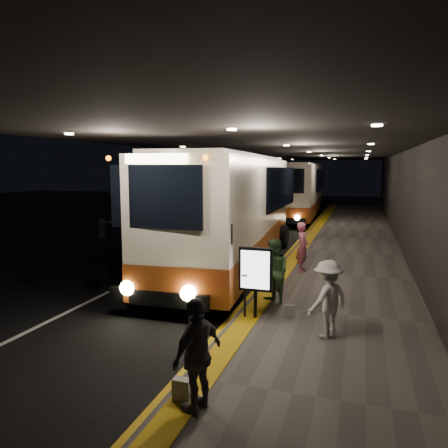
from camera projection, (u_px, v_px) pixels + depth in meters
The scene contains 18 objects.
ground at pixel (198, 275), 15.07m from camera, with size 90.00×90.00×0.00m, color black.
lane_line_white at pixel (200, 247), 20.33m from camera, with size 0.12×50.00×0.01m, color silver.
kerb_stripe_yellow at pixel (289, 252), 19.09m from camera, with size 0.18×50.00×0.01m, color gold.
sidewalk at pixel (346, 254), 18.36m from camera, with size 4.50×50.00×0.15m, color #514C44.
tactile_strip at pixel (300, 250), 18.92m from camera, with size 0.50×50.00×0.01m, color gold.
terminal_wall at pixel (407, 185), 17.32m from camera, with size 0.10×50.00×6.00m, color black.
support_columns at pixel (198, 202), 19.02m from camera, with size 0.80×24.80×4.40m.
canopy at pixel (294, 146), 18.46m from camera, with size 9.00×50.00×0.40m, color black.
coach_main at pixel (233, 215), 16.23m from camera, with size 3.51×13.00×4.02m.
coach_second at pixel (299, 193), 31.58m from camera, with size 2.97×12.44×3.89m.
passenger_boarding at pixel (303, 247), 14.84m from camera, with size 0.62×0.41×1.70m, color #C25A78.
passenger_waiting_green at pixel (275, 272), 11.33m from camera, with size 0.83×0.51×1.70m, color #416E3D.
passenger_waiting_white at pixel (328, 299), 9.09m from camera, with size 1.06×0.49×1.65m, color beige.
passenger_waiting_grey at pixel (198, 354), 6.34m from camera, with size 0.99×0.51×1.69m, color #48474C.
bag_polka at pixel (290, 311), 10.37m from camera, with size 0.25×0.11×0.30m, color black.
bag_plain at pixel (182, 390), 6.66m from camera, with size 0.27×0.16×0.34m, color #B7B6AB.
info_sign at pixel (256, 271), 10.20m from camera, with size 0.80×0.13×1.69m.
stanchion_post at pixel (245, 296), 10.35m from camera, with size 0.05×0.05×1.02m, color black.
Camera 1 is at (5.31, -13.76, 3.69)m, focal length 35.00 mm.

